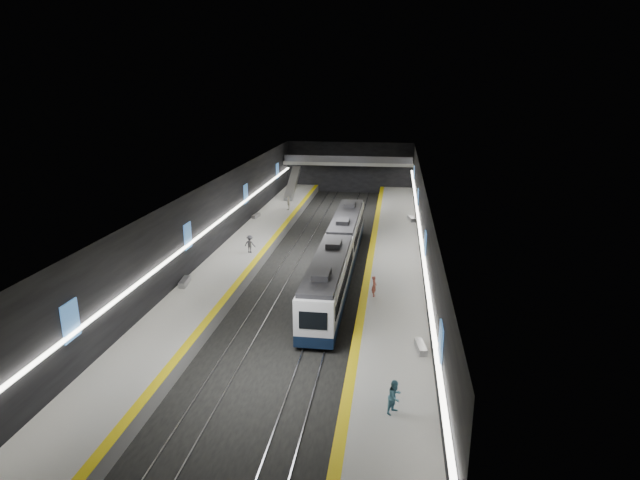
% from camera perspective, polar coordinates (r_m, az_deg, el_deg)
% --- Properties ---
extents(ground, '(70.00, 70.00, 0.00)m').
position_cam_1_polar(ground, '(52.89, -0.31, -2.29)').
color(ground, black).
rests_on(ground, ground).
extents(ceiling, '(20.00, 70.00, 0.04)m').
position_cam_1_polar(ceiling, '(50.88, -0.32, 6.27)').
color(ceiling, beige).
rests_on(ceiling, wall_left).
extents(wall_left, '(0.04, 70.00, 8.00)m').
position_cam_1_polar(wall_left, '(54.08, -10.86, 2.25)').
color(wall_left, black).
rests_on(wall_left, ground).
extents(wall_right, '(0.04, 70.00, 8.00)m').
position_cam_1_polar(wall_right, '(51.28, 10.81, 1.47)').
color(wall_right, black).
rests_on(wall_right, ground).
extents(wall_back, '(20.00, 0.04, 8.00)m').
position_cam_1_polar(wall_back, '(85.84, 3.16, 7.74)').
color(wall_back, black).
rests_on(wall_back, ground).
extents(wall_front, '(20.00, 0.04, 8.00)m').
position_cam_1_polar(wall_front, '(20.87, -15.86, -22.90)').
color(wall_front, black).
rests_on(wall_front, ground).
extents(platform_left, '(5.00, 70.00, 1.00)m').
position_cam_1_polar(platform_left, '(54.29, -8.17, -1.41)').
color(platform_left, slate).
rests_on(platform_left, ground).
extents(tile_surface_left, '(5.00, 70.00, 0.02)m').
position_cam_1_polar(tile_surface_left, '(54.14, -8.19, -0.89)').
color(tile_surface_left, '#A6A7A2').
rests_on(tile_surface_left, platform_left).
extents(tactile_strip_left, '(0.60, 70.00, 0.02)m').
position_cam_1_polar(tactile_strip_left, '(53.57, -5.93, -0.99)').
color(tactile_strip_left, yellow).
rests_on(tactile_strip_left, platform_left).
extents(platform_right, '(5.00, 70.00, 1.00)m').
position_cam_1_polar(platform_right, '(52.21, 7.86, -2.13)').
color(platform_right, slate).
rests_on(platform_right, ground).
extents(tile_surface_right, '(5.00, 70.00, 0.02)m').
position_cam_1_polar(tile_surface_right, '(52.05, 7.88, -1.59)').
color(tile_surface_right, '#A6A7A2').
rests_on(tile_surface_right, platform_right).
extents(tactile_strip_right, '(0.60, 70.00, 0.02)m').
position_cam_1_polar(tactile_strip_right, '(52.09, 5.47, -1.48)').
color(tactile_strip_right, yellow).
rests_on(tactile_strip_right, platform_right).
extents(rails, '(6.52, 70.00, 0.12)m').
position_cam_1_polar(rails, '(52.87, -0.31, -2.23)').
color(rails, gray).
rests_on(rails, ground).
extents(train, '(2.69, 30.04, 3.60)m').
position_cam_1_polar(train, '(48.56, 1.99, -1.30)').
color(train, '#0D1A32').
rests_on(train, ground).
extents(ad_posters, '(19.94, 53.50, 2.20)m').
position_cam_1_polar(ad_posters, '(52.58, -0.16, 2.71)').
color(ad_posters, '#3A6DAF').
rests_on(ad_posters, wall_left).
extents(cove_light_left, '(0.25, 68.60, 0.12)m').
position_cam_1_polar(cove_light_left, '(54.07, -10.65, 2.04)').
color(cove_light_left, white).
rests_on(cove_light_left, wall_left).
extents(cove_light_right, '(0.25, 68.60, 0.12)m').
position_cam_1_polar(cove_light_right, '(51.32, 10.57, 1.27)').
color(cove_light_right, white).
rests_on(cove_light_right, wall_right).
extents(mezzanine_bridge, '(20.00, 3.00, 1.50)m').
position_cam_1_polar(mezzanine_bridge, '(83.65, 3.04, 8.23)').
color(mezzanine_bridge, gray).
rests_on(mezzanine_bridge, wall_left).
extents(escalator, '(1.20, 7.50, 3.92)m').
position_cam_1_polar(escalator, '(78.26, -2.96, 6.07)').
color(escalator, '#99999E').
rests_on(escalator, platform_left).
extents(bench_left_near, '(0.77, 1.99, 0.47)m').
position_cam_1_polar(bench_left_near, '(45.47, -14.25, -4.37)').
color(bench_left_near, '#99999E').
rests_on(bench_left_near, platform_left).
extents(bench_left_far, '(0.68, 1.75, 0.42)m').
position_cam_1_polar(bench_left_far, '(66.30, -6.85, 2.57)').
color(bench_left_far, '#99999E').
rests_on(bench_left_far, platform_left).
extents(bench_right_near, '(0.78, 1.85, 0.44)m').
position_cam_1_polar(bench_right_near, '(34.43, 10.70, -11.16)').
color(bench_right_near, '#99999E').
rests_on(bench_right_near, platform_right).
extents(bench_right_far, '(0.99, 2.05, 0.48)m').
position_cam_1_polar(bench_right_far, '(65.28, 9.72, 2.26)').
color(bench_right_far, '#99999E').
rests_on(bench_right_far, platform_right).
extents(passenger_right_a, '(0.41, 0.60, 1.62)m').
position_cam_1_polar(passenger_right_a, '(41.80, 5.80, -4.95)').
color(passenger_right_a, '#BB5846').
rests_on(passenger_right_a, platform_right).
extents(passenger_right_b, '(1.07, 1.11, 1.81)m').
position_cam_1_polar(passenger_right_b, '(28.11, 7.99, -16.25)').
color(passenger_right_b, teal).
rests_on(passenger_right_b, platform_right).
extents(passenger_left_a, '(0.44, 1.02, 1.73)m').
position_cam_1_polar(passenger_left_a, '(69.81, -3.38, 3.92)').
color(passenger_left_a, silver).
rests_on(passenger_left_a, platform_left).
extents(passenger_left_b, '(1.23, 0.85, 1.74)m').
position_cam_1_polar(passenger_left_b, '(52.49, -7.49, -0.44)').
color(passenger_left_b, '#45444C').
rests_on(passenger_left_b, platform_left).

